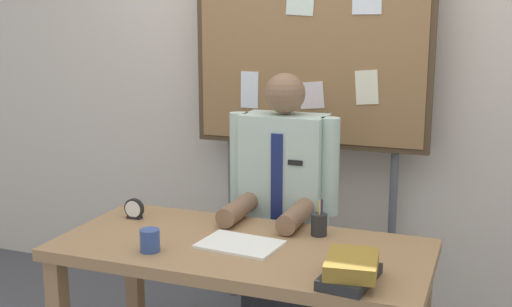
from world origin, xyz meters
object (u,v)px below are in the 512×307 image
bulletin_board (310,50)px  book_stack (351,269)px  desk_clock (134,210)px  coffee_mug (150,240)px  open_notebook (239,244)px  desk (242,266)px  person (283,224)px  pen_holder (319,224)px

bulletin_board → book_stack: bulletin_board is taller
desk_clock → coffee_mug: bearing=-50.6°
coffee_mug → open_notebook: bearing=31.1°
desk → coffee_mug: (-0.31, -0.21, 0.14)m
desk → open_notebook: open_notebook is taller
book_stack → desk_clock: 1.16m
person → open_notebook: 0.57m
person → coffee_mug: person is taller
book_stack → person: bearing=123.5°
book_stack → coffee_mug: book_stack is taller
bulletin_board → desk_clock: bulletin_board is taller
bulletin_board → open_notebook: bulletin_board is taller
bulletin_board → desk_clock: size_ratio=21.47×
book_stack → coffee_mug: size_ratio=3.11×
desk → open_notebook: 0.10m
desk → bulletin_board: (0.00, 0.96, 0.85)m
desk → book_stack: (0.50, -0.22, 0.14)m
person → open_notebook: size_ratio=4.29×
book_stack → coffee_mug: (-0.82, 0.01, -0.00)m
book_stack → bulletin_board: bearing=113.1°
desk → bulletin_board: 1.28m
bulletin_board → book_stack: 1.47m
person → desk_clock: person is taller
bulletin_board → coffee_mug: size_ratio=22.55×
person → desk_clock: (-0.60, -0.40, 0.12)m
person → desk_clock: size_ratio=14.47×
open_notebook → desk_clock: (-0.59, 0.16, 0.04)m
open_notebook → book_stack: bearing=-21.4°
bulletin_board → pen_holder: size_ratio=12.83×
coffee_mug → person: bearing=67.4°
person → bulletin_board: (0.00, 0.42, 0.83)m
book_stack → desk_clock: desk_clock is taller
desk → coffee_mug: 0.40m
pen_holder → desk_clock: bearing=-174.9°
book_stack → open_notebook: bearing=158.6°
coffee_mug → pen_holder: 0.72m
open_notebook → desk_clock: 0.62m
open_notebook → desk_clock: desk_clock is taller
desk → person: 0.54m
desk → book_stack: size_ratio=5.43×
person → bulletin_board: 0.93m
desk → coffee_mug: coffee_mug is taller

